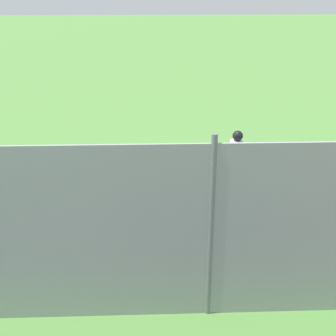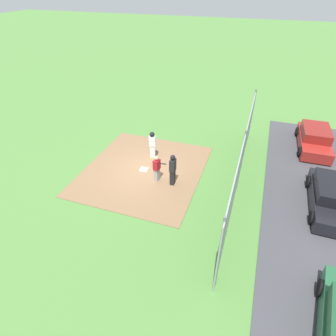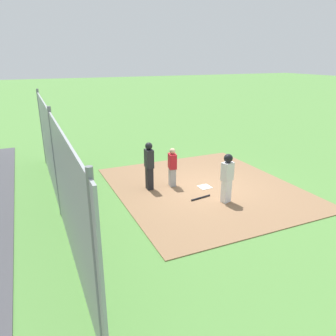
# 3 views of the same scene
# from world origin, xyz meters

# --- Properties ---
(ground_plane) EXTENTS (140.00, 140.00, 0.00)m
(ground_plane) POSITION_xyz_m (0.00, 0.00, 0.00)
(ground_plane) COLOR #51843D
(dirt_infield) EXTENTS (7.20, 6.40, 0.03)m
(dirt_infield) POSITION_xyz_m (0.00, 0.00, 0.01)
(dirt_infield) COLOR #896647
(dirt_infield) RESTS_ON ground_plane
(home_plate) EXTENTS (0.46, 0.46, 0.02)m
(home_plate) POSITION_xyz_m (0.00, 0.00, 0.04)
(home_plate) COLOR white
(home_plate) RESTS_ON dirt_infield
(catcher) EXTENTS (0.42, 0.33, 1.47)m
(catcher) POSITION_xyz_m (-0.64, -1.05, 0.78)
(catcher) COLOR #9E9EA3
(catcher) RESTS_ON dirt_infield
(umpire) EXTENTS (0.39, 0.28, 1.77)m
(umpire) POSITION_xyz_m (-0.70, -1.94, 0.96)
(umpire) COLOR black
(umpire) RESTS_ON dirt_infield
(runner) EXTENTS (0.36, 0.44, 1.68)m
(runner) POSITION_xyz_m (1.39, 0.00, 0.99)
(runner) COLOR silver
(runner) RESTS_ON dirt_infield
(baseball_bat) EXTENTS (0.18, 0.80, 0.06)m
(baseball_bat) POSITION_xyz_m (0.83, -0.64, 0.06)
(baseball_bat) COLOR black
(baseball_bat) RESTS_ON dirt_infield
(backstop_fence) EXTENTS (12.00, 0.10, 3.35)m
(backstop_fence) POSITION_xyz_m (0.00, -5.16, 1.60)
(backstop_fence) COLOR #93999E
(backstop_fence) RESTS_ON ground_plane
(parking_lot) EXTENTS (18.00, 5.20, 0.04)m
(parking_lot) POSITION_xyz_m (0.00, -9.12, 0.02)
(parking_lot) COLOR #424247
(parking_lot) RESTS_ON ground_plane
(parked_car_dark) EXTENTS (4.23, 1.93, 1.28)m
(parked_car_dark) POSITION_xyz_m (0.02, -9.46, 0.61)
(parked_car_dark) COLOR black
(parked_car_dark) RESTS_ON parking_lot
(parked_car_red) EXTENTS (4.23, 1.94, 1.28)m
(parked_car_red) POSITION_xyz_m (5.79, -9.16, 0.61)
(parked_car_red) COLOR maroon
(parked_car_red) RESTS_ON parking_lot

